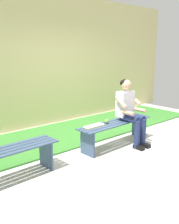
{
  "coord_description": "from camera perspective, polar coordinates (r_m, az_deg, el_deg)",
  "views": [
    {
      "loc": [
        3.44,
        3.22,
        1.78
      ],
      "look_at": [
        0.81,
        0.15,
        0.82
      ],
      "focal_mm": 40.33,
      "sensor_mm": 36.0,
      "label": 1
    }
  ],
  "objects": [
    {
      "name": "ground_plane",
      "position": [
        3.66,
        4.74,
        -16.21
      ],
      "size": [
        10.0,
        7.0,
        0.04
      ],
      "primitive_type": "cube",
      "color": "beige"
    },
    {
      "name": "book_open",
      "position": [
        4.57,
        1.03,
        -3.18
      ],
      "size": [
        0.42,
        0.17,
        0.02
      ],
      "rotation": [
        0.0,
        0.0,
        0.04
      ],
      "color": "white",
      "rests_on": "bench_near"
    },
    {
      "name": "apple",
      "position": [
        4.77,
        3.88,
        -2.08
      ],
      "size": [
        0.08,
        0.08,
        0.08
      ],
      "primitive_type": "sphere",
      "color": "#72B738",
      "rests_on": "bench_near"
    },
    {
      "name": "brick_wall",
      "position": [
        6.23,
        -12.72,
        11.31
      ],
      "size": [
        9.5,
        0.24,
        3.19
      ],
      "primitive_type": "cube",
      "color": "#D1C684",
      "rests_on": "ground"
    },
    {
      "name": "person_seated",
      "position": [
        4.96,
        9.08,
        0.66
      ],
      "size": [
        0.5,
        0.69,
        1.28
      ],
      "color": "silver",
      "rests_on": "ground"
    },
    {
      "name": "bench_near",
      "position": [
        4.92,
        6.02,
        -3.55
      ],
      "size": [
        1.76,
        0.46,
        0.47
      ],
      "rotation": [
        0.0,
        0.0,
        0.04
      ],
      "color": "#384C6B",
      "rests_on": "ground"
    },
    {
      "name": "grass_strip",
      "position": [
        5.27,
        -12.48,
        -6.6
      ],
      "size": [
        9.0,
        1.68,
        0.03
      ],
      "primitive_type": "cube",
      "color": "#387A2D",
      "rests_on": "ground"
    }
  ]
}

